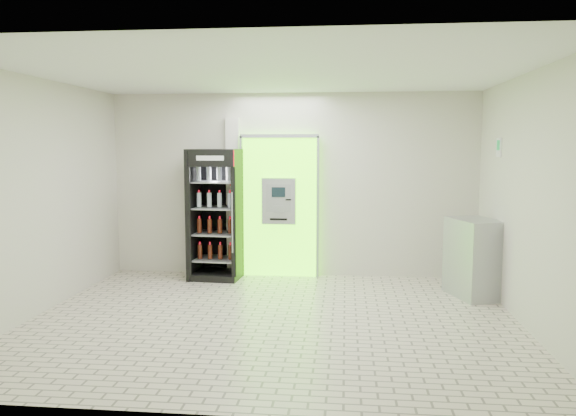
# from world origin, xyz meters

# --- Properties ---
(ground) EXTENTS (6.00, 6.00, 0.00)m
(ground) POSITION_xyz_m (0.00, 0.00, 0.00)
(ground) COLOR beige
(ground) RESTS_ON ground
(room_shell) EXTENTS (6.00, 6.00, 6.00)m
(room_shell) POSITION_xyz_m (0.00, 0.00, 1.84)
(room_shell) COLOR beige
(room_shell) RESTS_ON ground
(atm_assembly) EXTENTS (1.30, 0.24, 2.33)m
(atm_assembly) POSITION_xyz_m (-0.20, 2.41, 1.17)
(atm_assembly) COLOR #5AFF0A
(atm_assembly) RESTS_ON ground
(pillar) EXTENTS (0.22, 0.11, 2.60)m
(pillar) POSITION_xyz_m (-0.98, 2.45, 1.30)
(pillar) COLOR silver
(pillar) RESTS_ON ground
(beverage_cooler) EXTENTS (0.83, 0.77, 2.09)m
(beverage_cooler) POSITION_xyz_m (-1.20, 2.15, 1.00)
(beverage_cooler) COLOR black
(beverage_cooler) RESTS_ON ground
(steel_cabinet) EXTENTS (0.80, 0.97, 1.11)m
(steel_cabinet) POSITION_xyz_m (2.71, 1.38, 0.56)
(steel_cabinet) COLOR #9DA0A5
(steel_cabinet) RESTS_ON ground
(exit_sign) EXTENTS (0.02, 0.22, 0.26)m
(exit_sign) POSITION_xyz_m (2.99, 1.40, 2.12)
(exit_sign) COLOR white
(exit_sign) RESTS_ON room_shell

